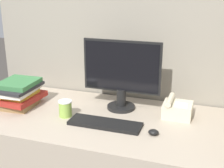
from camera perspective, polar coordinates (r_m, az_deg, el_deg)
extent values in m
cube|color=gray|center=(2.31, 2.65, -1.59)|extent=(2.03, 0.04, 1.54)
cylinder|color=black|center=(2.07, 1.67, -4.21)|extent=(0.18, 0.18, 0.02)
cylinder|color=black|center=(2.05, 1.69, -2.50)|extent=(0.06, 0.06, 0.11)
cube|color=black|center=(1.99, 1.79, 3.24)|extent=(0.51, 0.02, 0.34)
cube|color=black|center=(1.98, 1.71, 3.17)|extent=(0.48, 0.01, 0.31)
cube|color=black|center=(1.84, -1.28, -7.26)|extent=(0.43, 0.14, 0.02)
ellipsoid|color=black|center=(1.75, 7.60, -8.74)|extent=(0.06, 0.05, 0.03)
cylinder|color=#8CB247|center=(1.97, -8.53, -4.57)|extent=(0.08, 0.08, 0.10)
cylinder|color=white|center=(1.95, -8.60, -3.17)|extent=(0.08, 0.08, 0.01)
cube|color=olive|center=(2.19, -16.52, -3.44)|extent=(0.21, 0.23, 0.04)
cube|color=maroon|center=(2.19, -16.24, -2.42)|extent=(0.24, 0.31, 0.03)
cube|color=gold|center=(2.18, -16.58, -1.68)|extent=(0.19, 0.23, 0.03)
cube|color=silver|center=(2.16, -16.54, -1.13)|extent=(0.19, 0.29, 0.02)
cube|color=#262628|center=(2.16, -16.76, -0.55)|extent=(0.23, 0.30, 0.02)
cube|color=#38723F|center=(2.16, -16.75, 0.18)|extent=(0.23, 0.25, 0.03)
cube|color=beige|center=(1.98, 11.88, -4.68)|extent=(0.18, 0.16, 0.09)
cube|color=white|center=(1.94, 12.53, -3.72)|extent=(0.08, 0.07, 0.00)
cylinder|color=beige|center=(1.96, 10.60, -2.85)|extent=(0.04, 0.18, 0.04)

